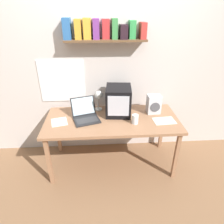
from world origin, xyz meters
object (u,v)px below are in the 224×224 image
at_px(corner_desk, 112,123).
at_px(laptop, 85,114).
at_px(desk_lamp, 99,97).
at_px(space_heater, 154,104).
at_px(loose_paper_near_monitor, 164,121).
at_px(juice_glass, 135,120).
at_px(crt_monitor, 118,101).
at_px(printed_handout, 59,122).

distance_m(corner_desk, laptop, 0.36).
distance_m(laptop, desk_lamp, 0.29).
relative_size(space_heater, loose_paper_near_monitor, 0.89).
bearing_deg(juice_glass, crt_monitor, 123.19).
xyz_separation_m(desk_lamp, juice_glass, (0.43, -0.34, -0.16)).
distance_m(crt_monitor, desk_lamp, 0.27).
xyz_separation_m(crt_monitor, desk_lamp, (-0.25, 0.07, 0.03)).
bearing_deg(space_heater, corner_desk, -168.65).
bearing_deg(corner_desk, space_heater, 13.85).
distance_m(corner_desk, loose_paper_near_monitor, 0.66).
xyz_separation_m(desk_lamp, space_heater, (0.72, -0.08, -0.09)).
bearing_deg(laptop, crt_monitor, -2.69).
distance_m(juice_glass, printed_handout, 0.94).
relative_size(desk_lamp, space_heater, 1.22).
height_order(crt_monitor, space_heater, crt_monitor).
relative_size(laptop, juice_glass, 3.43).
bearing_deg(printed_handout, desk_lamp, 26.91).
bearing_deg(desk_lamp, crt_monitor, -26.65).
relative_size(corner_desk, crt_monitor, 4.29).
xyz_separation_m(crt_monitor, space_heater, (0.47, -0.01, -0.06)).
xyz_separation_m(juice_glass, space_heater, (0.29, 0.26, 0.07)).
relative_size(crt_monitor, space_heater, 1.59).
bearing_deg(laptop, printed_handout, 176.41).
xyz_separation_m(laptop, printed_handout, (-0.32, -0.08, -0.06)).
bearing_deg(printed_handout, space_heater, 8.03).
xyz_separation_m(corner_desk, loose_paper_near_monitor, (0.65, -0.09, 0.06)).
bearing_deg(desk_lamp, space_heater, -18.16).
relative_size(corner_desk, laptop, 4.21).
height_order(laptop, printed_handout, laptop).
relative_size(crt_monitor, laptop, 0.98).
relative_size(space_heater, printed_handout, 1.01).
relative_size(corner_desk, printed_handout, 6.87).
relative_size(corner_desk, loose_paper_near_monitor, 6.07).
bearing_deg(juice_glass, laptop, 164.87).
distance_m(laptop, space_heater, 0.91).
xyz_separation_m(laptop, loose_paper_near_monitor, (0.99, -0.13, -0.06)).
height_order(desk_lamp, space_heater, desk_lamp).
distance_m(crt_monitor, loose_paper_near_monitor, 0.63).
bearing_deg(space_heater, crt_monitor, 175.97).
bearing_deg(space_heater, loose_paper_near_monitor, -71.61).
xyz_separation_m(laptop, space_heater, (0.90, 0.10, 0.06)).
xyz_separation_m(corner_desk, crt_monitor, (0.09, 0.15, 0.24)).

